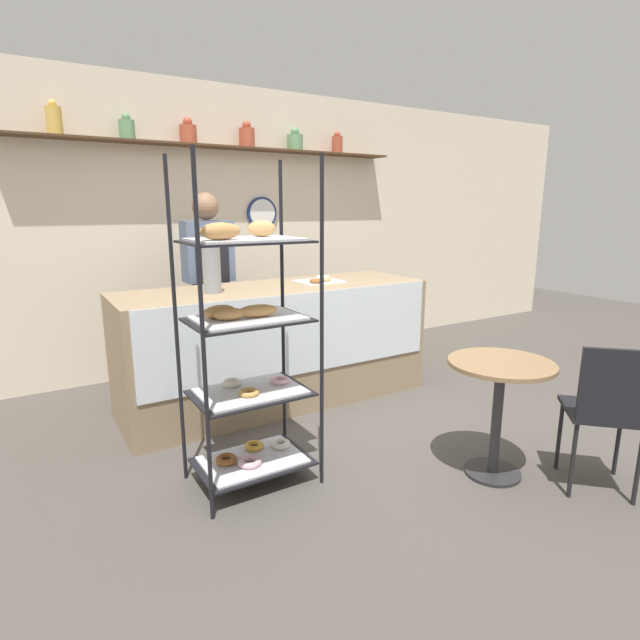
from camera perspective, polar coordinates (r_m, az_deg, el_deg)
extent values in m
plane|color=#4C4742|center=(3.43, 3.27, -14.62)|extent=(14.00, 14.00, 0.00)
cube|color=beige|center=(5.08, -11.50, 10.03)|extent=(10.00, 0.06, 2.70)
cube|color=#4C331E|center=(4.96, -11.28, 18.82)|extent=(3.72, 0.24, 0.02)
cylinder|color=gold|center=(4.68, -28.10, 19.43)|extent=(0.12, 0.12, 0.21)
sphere|color=gold|center=(4.70, -28.28, 20.96)|extent=(0.06, 0.06, 0.06)
cylinder|color=#669966|center=(4.75, -21.19, 19.58)|extent=(0.13, 0.13, 0.16)
sphere|color=#669966|center=(4.76, -21.30, 20.79)|extent=(0.07, 0.07, 0.07)
cylinder|color=#B24C33|center=(4.88, -14.84, 19.80)|extent=(0.15, 0.15, 0.16)
sphere|color=#B24C33|center=(4.89, -14.91, 21.03)|extent=(0.08, 0.08, 0.08)
cylinder|color=#B24C33|center=(5.07, -8.35, 19.89)|extent=(0.15, 0.15, 0.18)
sphere|color=#B24C33|center=(5.09, -8.40, 21.16)|extent=(0.08, 0.08, 0.08)
cylinder|color=#669966|center=(5.30, -2.88, 19.57)|extent=(0.16, 0.16, 0.15)
sphere|color=#669966|center=(5.31, -2.89, 20.69)|extent=(0.09, 0.09, 0.09)
cylinder|color=#B24C33|center=(5.56, 1.97, 19.36)|extent=(0.11, 0.11, 0.17)
sphere|color=#B24C33|center=(5.57, 1.98, 20.44)|extent=(0.06, 0.06, 0.06)
cylinder|color=navy|center=(5.20, -6.66, 12.06)|extent=(0.32, 0.03, 0.32)
cylinder|color=white|center=(5.19, -6.57, 12.06)|extent=(0.27, 0.00, 0.27)
cube|color=#937A5B|center=(4.09, -4.94, -2.80)|extent=(2.48, 0.77, 0.96)
cube|color=silver|center=(3.70, -2.26, -1.64)|extent=(2.38, 0.01, 0.61)
cylinder|color=black|center=(2.45, -13.18, -3.07)|extent=(0.02, 0.02, 1.84)
cylinder|color=black|center=(2.72, 0.20, -1.14)|extent=(0.02, 0.02, 1.84)
cylinder|color=black|center=(2.88, -16.12, -0.85)|extent=(0.02, 0.02, 1.84)
cylinder|color=black|center=(3.12, -4.28, 0.63)|extent=(0.02, 0.02, 1.84)
cube|color=black|center=(3.06, -7.70, -15.72)|extent=(0.64, 0.45, 0.01)
cube|color=silver|center=(3.06, -7.71, -15.53)|extent=(0.57, 0.39, 0.01)
torus|color=gold|center=(3.17, -7.55, -14.05)|extent=(0.12, 0.12, 0.03)
torus|color=brown|center=(3.03, -10.67, -15.38)|extent=(0.12, 0.12, 0.04)
torus|color=silver|center=(3.17, -4.54, -13.92)|extent=(0.12, 0.12, 0.03)
torus|color=#EAB2C1|center=(2.99, -8.03, -15.75)|extent=(0.14, 0.14, 0.04)
cube|color=black|center=(2.89, -7.95, -8.27)|extent=(0.64, 0.45, 0.01)
cube|color=silver|center=(2.88, -7.96, -8.05)|extent=(0.57, 0.39, 0.01)
torus|color=tan|center=(2.81, -8.13, -8.20)|extent=(0.12, 0.12, 0.03)
torus|color=#EAB2C1|center=(2.97, -4.62, -6.87)|extent=(0.12, 0.12, 0.03)
torus|color=silver|center=(2.96, -9.99, -7.06)|extent=(0.11, 0.11, 0.04)
cube|color=black|center=(2.76, -8.23, 0.00)|extent=(0.64, 0.45, 0.01)
cube|color=silver|center=(2.76, -8.24, 0.25)|extent=(0.57, 0.39, 0.01)
ellipsoid|color=#B27F47|center=(2.68, -10.27, 0.65)|extent=(0.18, 0.09, 0.06)
ellipsoid|color=#B27F47|center=(2.76, -11.50, 0.96)|extent=(0.21, 0.14, 0.07)
ellipsoid|color=#B27F47|center=(2.73, -7.18, 1.04)|extent=(0.24, 0.10, 0.07)
cube|color=black|center=(2.70, -8.52, 8.86)|extent=(0.64, 0.45, 0.01)
cube|color=silver|center=(2.70, -8.53, 9.11)|extent=(0.57, 0.39, 0.01)
ellipsoid|color=#B27F47|center=(2.55, -11.31, 9.91)|extent=(0.23, 0.12, 0.09)
ellipsoid|color=tan|center=(2.81, -6.69, 10.34)|extent=(0.17, 0.11, 0.09)
cube|color=#282833|center=(4.54, -12.27, -1.55)|extent=(0.25, 0.19, 0.95)
cube|color=slate|center=(4.42, -12.72, 7.67)|extent=(0.41, 0.22, 0.52)
cube|color=black|center=(4.32, -12.16, 6.34)|extent=(0.29, 0.01, 0.43)
sphere|color=#8C664C|center=(4.40, -12.97, 12.55)|extent=(0.23, 0.23, 0.23)
cylinder|color=#262628|center=(3.32, 19.08, -16.09)|extent=(0.33, 0.33, 0.02)
cylinder|color=#333338|center=(3.18, 19.54, -10.66)|extent=(0.06, 0.06, 0.66)
cylinder|color=olive|center=(3.06, 20.02, -4.72)|extent=(0.60, 0.60, 0.02)
cylinder|color=black|center=(3.53, 30.91, -11.71)|extent=(0.02, 0.02, 0.44)
cylinder|color=black|center=(3.44, 25.69, -11.72)|extent=(0.02, 0.02, 0.44)
cylinder|color=black|center=(3.25, 32.61, -13.99)|extent=(0.02, 0.02, 0.44)
cylinder|color=black|center=(3.16, 26.92, -14.11)|extent=(0.02, 0.02, 0.44)
cube|color=black|center=(3.25, 29.49, -9.09)|extent=(0.54, 0.54, 0.03)
cube|color=black|center=(3.03, 30.83, -6.54)|extent=(0.28, 0.28, 0.40)
cylinder|color=gray|center=(3.72, -12.27, 5.62)|extent=(0.13, 0.13, 0.34)
ellipsoid|color=gray|center=(3.70, -12.41, 8.50)|extent=(0.11, 0.11, 0.05)
cube|color=silver|center=(4.18, -0.10, 4.43)|extent=(0.36, 0.30, 0.01)
torus|color=brown|center=(4.06, -0.42, 4.48)|extent=(0.11, 0.11, 0.03)
torus|color=tan|center=(4.17, 0.57, 4.69)|extent=(0.10, 0.10, 0.03)
torus|color=silver|center=(4.21, 0.33, 4.83)|extent=(0.12, 0.12, 0.04)
torus|color=silver|center=(4.24, 0.37, 4.88)|extent=(0.11, 0.11, 0.04)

